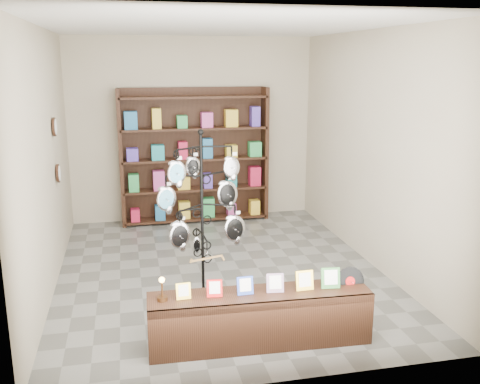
{
  "coord_description": "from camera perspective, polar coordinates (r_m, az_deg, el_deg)",
  "views": [
    {
      "loc": [
        -1.11,
        -6.3,
        2.62
      ],
      "look_at": [
        0.05,
        -1.0,
        1.28
      ],
      "focal_mm": 40.0,
      "sensor_mm": 36.0,
      "label": 1
    }
  ],
  "objects": [
    {
      "name": "room_envelope",
      "position": [
        6.44,
        -2.3,
        7.01
      ],
      "size": [
        5.0,
        5.0,
        5.0
      ],
      "color": "#B9AF95",
      "rests_on": "ground"
    },
    {
      "name": "display_tree",
      "position": [
        5.75,
        -4.09,
        -1.36
      ],
      "size": [
        0.99,
        0.95,
        1.93
      ],
      "rotation": [
        0.0,
        0.0,
        0.2
      ],
      "color": "black",
      "rests_on": "ground"
    },
    {
      "name": "back_shelving",
      "position": [
        8.81,
        -4.85,
        3.42
      ],
      "size": [
        2.42,
        0.36,
        2.2
      ],
      "color": "black",
      "rests_on": "ground"
    },
    {
      "name": "wall_clocks",
      "position": [
        7.24,
        -19.01,
        4.23
      ],
      "size": [
        0.03,
        0.24,
        0.84
      ],
      "color": "black",
      "rests_on": "ground"
    },
    {
      "name": "ground",
      "position": [
        6.91,
        -2.15,
        -8.4
      ],
      "size": [
        5.0,
        5.0,
        0.0
      ],
      "primitive_type": "plane",
      "color": "slate",
      "rests_on": "ground"
    },
    {
      "name": "front_shelf",
      "position": [
        5.17,
        2.14,
        -13.27
      ],
      "size": [
        2.1,
        0.51,
        0.74
      ],
      "rotation": [
        0.0,
        0.0,
        -0.04
      ],
      "color": "black",
      "rests_on": "ground"
    }
  ]
}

